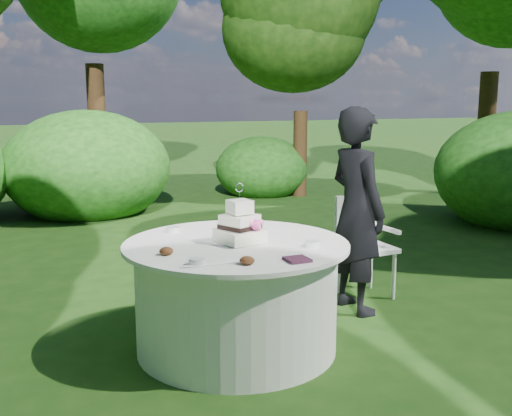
# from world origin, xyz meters

# --- Properties ---
(ground) EXTENTS (80.00, 80.00, 0.00)m
(ground) POSITION_xyz_m (0.00, 0.00, 0.00)
(ground) COLOR #16390F
(ground) RESTS_ON ground
(napkins) EXTENTS (0.14, 0.14, 0.02)m
(napkins) POSITION_xyz_m (0.16, -0.60, 0.78)
(napkins) COLOR #491F37
(napkins) RESTS_ON table
(feather_plume) EXTENTS (0.48, 0.07, 0.01)m
(feather_plume) POSITION_xyz_m (-0.31, -0.46, 0.78)
(feather_plume) COLOR white
(feather_plume) RESTS_ON table
(guest) EXTENTS (0.43, 0.63, 1.69)m
(guest) POSITION_xyz_m (1.20, 0.33, 0.84)
(guest) COLOR black
(guest) RESTS_ON ground
(table) EXTENTS (1.56, 1.56, 0.77)m
(table) POSITION_xyz_m (0.00, 0.00, 0.39)
(table) COLOR white
(table) RESTS_ON ground
(cake) EXTENTS (0.32, 0.32, 0.41)m
(cake) POSITION_xyz_m (0.02, -0.02, 0.88)
(cake) COLOR white
(cake) RESTS_ON table
(chair) EXTENTS (0.44, 0.43, 0.89)m
(chair) POSITION_xyz_m (1.48, 0.66, 0.52)
(chair) COLOR white
(chair) RESTS_ON ground
(votives) EXTENTS (0.94, 1.02, 0.04)m
(votives) POSITION_xyz_m (-0.11, -0.09, 0.79)
(votives) COLOR silver
(votives) RESTS_ON table
(petal_cups) EXTENTS (0.47, 0.50, 0.05)m
(petal_cups) POSITION_xyz_m (-0.34, -0.34, 0.79)
(petal_cups) COLOR #562D16
(petal_cups) RESTS_ON table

